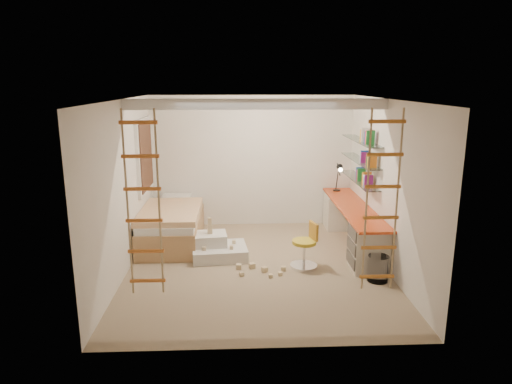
{
  "coord_description": "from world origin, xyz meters",
  "views": [
    {
      "loc": [
        -0.3,
        -6.71,
        2.86
      ],
      "look_at": [
        0.0,
        0.3,
        1.15
      ],
      "focal_mm": 32.0,
      "sensor_mm": 36.0,
      "label": 1
    }
  ],
  "objects_px": {
    "swivel_chair": "(305,251)",
    "bed": "(172,225)",
    "desk": "(352,225)",
    "play_platform": "(217,248)"
  },
  "relations": [
    {
      "from": "swivel_chair",
      "to": "bed",
      "type": "bearing_deg",
      "value": 150.64
    },
    {
      "from": "swivel_chair",
      "to": "desk",
      "type": "bearing_deg",
      "value": 43.06
    },
    {
      "from": "bed",
      "to": "play_platform",
      "type": "xyz_separation_m",
      "value": [
        0.83,
        -0.77,
        -0.18
      ]
    },
    {
      "from": "swivel_chair",
      "to": "play_platform",
      "type": "height_order",
      "value": "swivel_chair"
    },
    {
      "from": "bed",
      "to": "swivel_chair",
      "type": "bearing_deg",
      "value": -29.36
    },
    {
      "from": "play_platform",
      "to": "desk",
      "type": "bearing_deg",
      "value": 9.69
    },
    {
      "from": "desk",
      "to": "play_platform",
      "type": "bearing_deg",
      "value": -170.31
    },
    {
      "from": "desk",
      "to": "swivel_chair",
      "type": "height_order",
      "value": "desk"
    },
    {
      "from": "desk",
      "to": "swivel_chair",
      "type": "bearing_deg",
      "value": -136.94
    },
    {
      "from": "swivel_chair",
      "to": "play_platform",
      "type": "relative_size",
      "value": 0.76
    }
  ]
}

